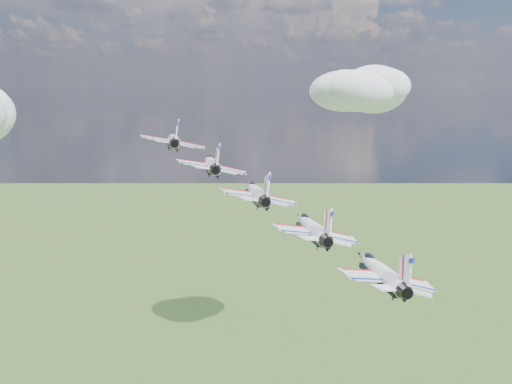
% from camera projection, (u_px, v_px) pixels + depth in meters
% --- Properties ---
extents(cloud_far, '(60.71, 47.70, 23.85)m').
position_uv_depth(cloud_far, '(377.00, 88.00, 308.63)').
color(cloud_far, white).
extents(jet_0, '(15.70, 18.27, 6.59)m').
position_uv_depth(jet_0, '(173.00, 139.00, 98.27)').
color(jet_0, white).
extents(jet_1, '(15.70, 18.27, 6.59)m').
position_uv_depth(jet_1, '(211.00, 163.00, 90.19)').
color(jet_1, white).
extents(jet_2, '(15.70, 18.27, 6.59)m').
position_uv_depth(jet_2, '(256.00, 192.00, 82.11)').
color(jet_2, white).
extents(jet_3, '(15.70, 18.27, 6.59)m').
position_uv_depth(jet_3, '(311.00, 227.00, 74.03)').
color(jet_3, white).
extents(jet_4, '(15.70, 18.27, 6.59)m').
position_uv_depth(jet_4, '(380.00, 271.00, 65.95)').
color(jet_4, white).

